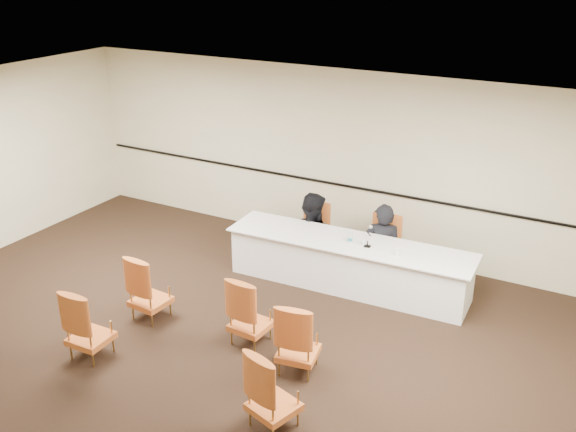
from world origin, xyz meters
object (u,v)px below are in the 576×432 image
object	(u,v)px
panel_table	(348,264)
panelist_main_chair	(382,248)
aud_chair_front_mid	(250,310)
aud_chair_back_right	(274,389)
panelist_main	(381,254)
water_bottle	(351,236)
aud_chair_front_left	(150,287)
aud_chair_back_left	(89,323)
microphone	(368,238)
panelist_second	(311,243)
coffee_cup	(397,252)
aud_chair_front_right	(298,337)
drinking_glass	(364,242)
panelist_second_chair	(312,234)

from	to	relation	value
panel_table	panelist_main_chair	size ratio (longest dim) A/B	3.90
aud_chair_front_mid	aud_chair_back_right	distance (m)	1.62
panelist_main	water_bottle	distance (m)	0.82
aud_chair_front_mid	aud_chair_back_right	xyz separation A→B (m)	(1.05, -1.23, 0.00)
aud_chair_front_left	aud_chair_back_left	world-z (taller)	same
water_bottle	aud_chair_back_left	bearing A→B (deg)	-123.83
panelist_main	aud_chair_back_right	size ratio (longest dim) A/B	1.73
panelist_main_chair	aud_chair_front_mid	size ratio (longest dim) A/B	1.00
panelist_main	water_bottle	world-z (taller)	panelist_main
aud_chair_front_left	microphone	bearing A→B (deg)	45.86
panelist_second	coffee_cup	xyz separation A→B (m)	(1.65, -0.62, 0.49)
aud_chair_front_left	aud_chair_back_right	bearing A→B (deg)	-18.76
panelist_second	aud_chair_back_left	size ratio (longest dim) A/B	1.81
aud_chair_front_left	aud_chair_back_left	distance (m)	1.07
panelist_second	aud_chair_front_mid	bearing A→B (deg)	109.46
panel_table	water_bottle	size ratio (longest dim) A/B	17.08
panelist_main	aud_chair_back_right	bearing A→B (deg)	75.45
panel_table	aud_chair_front_right	bearing A→B (deg)	-84.03
panelist_second	microphone	distance (m)	1.43
coffee_cup	aud_chair_front_right	distance (m)	2.18
drinking_glass	aud_chair_front_right	distance (m)	2.22
panelist_second_chair	aud_chair_back_left	xyz separation A→B (m)	(-1.19, -3.70, 0.00)
panel_table	coffee_cup	world-z (taller)	coffee_cup
water_bottle	aud_chair_back_left	distance (m)	3.80
aud_chair_front_left	aud_chair_front_right	distance (m)	2.34
panelist_main	drinking_glass	bearing A→B (deg)	65.38
water_bottle	panel_table	bearing A→B (deg)	131.61
microphone	aud_chair_front_right	bearing A→B (deg)	-98.08
panel_table	aud_chair_front_mid	xyz separation A→B (m)	(-0.48, -1.97, 0.10)
panel_table	panelist_second	xyz separation A→B (m)	(-0.87, 0.52, -0.06)
microphone	panelist_main_chair	bearing A→B (deg)	81.25
aud_chair_front_right	aud_chair_back_left	distance (m)	2.59
panelist_main	water_bottle	bearing A→B (deg)	47.60
panel_table	coffee_cup	xyz separation A→B (m)	(0.78, -0.11, 0.43)
panelist_main_chair	panelist_second	size ratio (longest dim) A/B	0.55
aud_chair_back_right	aud_chair_front_mid	bearing A→B (deg)	147.31
aud_chair_back_right	panelist_main_chair	bearing A→B (deg)	110.72
coffee_cup	panelist_main	bearing A→B (deg)	124.95
panelist_main_chair	panelist_second	bearing A→B (deg)	180.00
panelist_main	aud_chair_back_left	distance (m)	4.44
panelist_second_chair	drinking_glass	size ratio (longest dim) A/B	9.50
aud_chair_front_mid	drinking_glass	bearing A→B (deg)	73.00
aud_chair_front_mid	aud_chair_front_right	size ratio (longest dim) A/B	1.00
panelist_main_chair	aud_chair_front_mid	bearing A→B (deg)	-109.90
microphone	drinking_glass	xyz separation A→B (m)	(-0.06, 0.02, -0.09)
panel_table	panelist_second	distance (m)	1.02
aud_chair_back_left	aud_chair_front_mid	bearing A→B (deg)	35.68
panelist_main	panelist_second_chair	size ratio (longest dim) A/B	1.73
panelist_main	aud_chair_back_left	world-z (taller)	panelist_main
microphone	aud_chair_back_right	distance (m)	3.19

